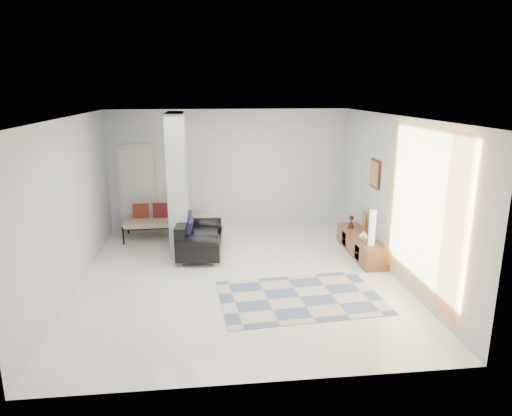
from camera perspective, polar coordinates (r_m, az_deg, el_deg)
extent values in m
plane|color=white|center=(8.17, -2.08, -8.69)|extent=(6.00, 6.00, 0.00)
plane|color=white|center=(7.51, -2.28, 11.31)|extent=(6.00, 6.00, 0.00)
plane|color=silver|center=(10.65, -3.40, 4.71)|extent=(6.00, 0.00, 6.00)
plane|color=silver|center=(4.87, 0.51, -7.49)|extent=(6.00, 0.00, 6.00)
plane|color=silver|center=(8.01, -22.20, 0.30)|extent=(0.00, 6.00, 6.00)
plane|color=silver|center=(8.38, 16.93, 1.35)|extent=(0.00, 6.00, 6.00)
cube|color=#9EA2A4|center=(9.28, -9.73, 3.03)|extent=(0.35, 1.20, 2.80)
cube|color=beige|center=(10.78, -14.58, 2.32)|extent=(0.85, 0.06, 2.04)
plane|color=#FFAD43|center=(7.32, 19.87, -0.36)|extent=(0.00, 2.55, 2.55)
cube|color=#3C2510|center=(9.13, 14.68, 4.18)|extent=(0.04, 0.45, 0.55)
cube|color=brown|center=(9.43, 12.97, -4.52)|extent=(0.45, 1.88, 0.40)
cube|color=#3C2510|center=(8.99, 12.54, -5.46)|extent=(0.02, 0.25, 0.28)
cube|color=#3C2510|center=(9.73, 10.97, -3.80)|extent=(0.02, 0.25, 0.28)
cube|color=gold|center=(9.60, 13.62, -1.70)|extent=(0.09, 0.32, 0.40)
cube|color=silver|center=(8.94, 13.33, -3.85)|extent=(0.04, 0.10, 0.12)
cylinder|color=silver|center=(8.75, -9.32, -6.90)|extent=(0.05, 0.05, 0.10)
cylinder|color=silver|center=(9.82, -8.48, -4.45)|extent=(0.05, 0.05, 0.10)
cylinder|color=silver|center=(8.69, -5.17, -6.91)|extent=(0.05, 0.05, 0.10)
cylinder|color=silver|center=(9.76, -4.80, -4.45)|extent=(0.05, 0.05, 0.10)
cube|color=black|center=(9.18, -6.97, -4.44)|extent=(0.94, 1.45, 0.30)
cube|color=black|center=(9.11, -9.01, -2.48)|extent=(0.31, 1.39, 0.36)
cylinder|color=black|center=(8.57, -7.34, -4.23)|extent=(0.81, 0.34, 0.28)
cylinder|color=black|center=(9.65, -6.72, -2.04)|extent=(0.81, 0.34, 0.28)
cube|color=black|center=(9.09, -8.26, -2.35)|extent=(0.18, 0.52, 0.31)
cylinder|color=black|center=(10.15, -16.26, -3.36)|extent=(0.04, 0.04, 0.40)
cylinder|color=black|center=(10.04, -5.59, -3.02)|extent=(0.04, 0.04, 0.40)
cylinder|color=black|center=(10.88, -15.70, -2.11)|extent=(0.04, 0.04, 0.40)
cylinder|color=black|center=(10.78, -5.77, -1.78)|extent=(0.04, 0.04, 0.40)
cube|color=beige|center=(10.37, -10.90, -1.61)|extent=(1.92, 0.85, 0.12)
cube|color=maroon|center=(10.51, -14.21, -0.33)|extent=(0.34, 0.17, 0.33)
cube|color=maroon|center=(10.46, -11.82, -0.25)|extent=(0.34, 0.17, 0.33)
cube|color=maroon|center=(10.44, -9.41, -0.17)|extent=(0.34, 0.17, 0.33)
cube|color=beige|center=(7.47, 5.49, -11.03)|extent=(2.66, 1.88, 0.01)
cylinder|color=white|center=(8.73, 14.32, -2.44)|extent=(0.12, 0.12, 0.68)
imported|color=white|center=(9.10, 13.29, -3.33)|extent=(0.19, 0.19, 0.18)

